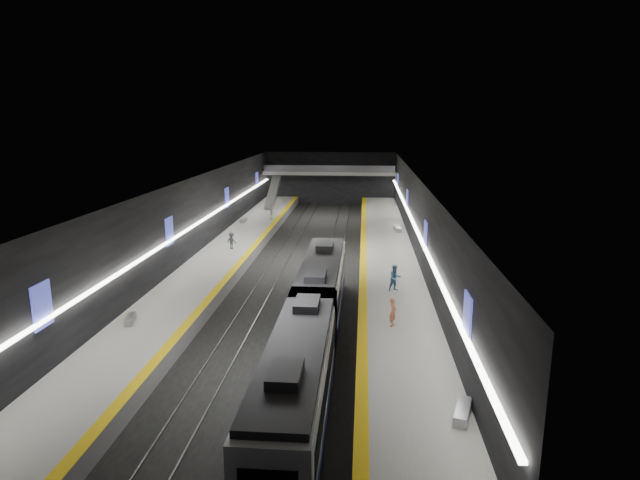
# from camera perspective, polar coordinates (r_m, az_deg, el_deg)

# --- Properties ---
(ground) EXTENTS (70.00, 70.00, 0.00)m
(ground) POSITION_cam_1_polar(r_m,az_deg,el_deg) (49.90, -1.47, -2.40)
(ground) COLOR black
(ground) RESTS_ON ground
(ceiling) EXTENTS (20.00, 70.00, 0.04)m
(ceiling) POSITION_cam_1_polar(r_m,az_deg,el_deg) (48.40, -1.52, 6.77)
(ceiling) COLOR beige
(ceiling) RESTS_ON wall_left
(wall_left) EXTENTS (0.04, 70.00, 8.00)m
(wall_left) POSITION_cam_1_polar(r_m,az_deg,el_deg) (51.03, -12.74, 2.24)
(wall_left) COLOR black
(wall_left) RESTS_ON ground
(wall_right) EXTENTS (0.04, 70.00, 8.00)m
(wall_right) POSITION_cam_1_polar(r_m,az_deg,el_deg) (48.95, 10.23, 1.90)
(wall_right) COLOR black
(wall_right) RESTS_ON ground
(wall_back) EXTENTS (20.00, 0.04, 8.00)m
(wall_back) POSITION_cam_1_polar(r_m,az_deg,el_deg) (83.51, 1.10, 6.63)
(wall_back) COLOR black
(wall_back) RESTS_ON ground
(wall_front) EXTENTS (20.00, 0.04, 8.00)m
(wall_front) POSITION_cam_1_polar(r_m,az_deg,el_deg) (16.64, -15.50, -21.21)
(wall_front) COLOR black
(wall_front) RESTS_ON ground
(platform_left) EXTENTS (5.00, 70.00, 1.00)m
(platform_left) POSITION_cam_1_polar(r_m,az_deg,el_deg) (51.10, -9.87, -1.64)
(platform_left) COLOR slate
(platform_left) RESTS_ON ground
(tile_surface_left) EXTENTS (5.00, 70.00, 0.02)m
(tile_surface_left) POSITION_cam_1_polar(r_m,az_deg,el_deg) (50.98, -9.89, -1.09)
(tile_surface_left) COLOR #A2A29D
(tile_surface_left) RESTS_ON platform_left
(tactile_strip_left) EXTENTS (0.60, 70.00, 0.02)m
(tactile_strip_left) POSITION_cam_1_polar(r_m,az_deg,el_deg) (50.47, -7.47, -1.13)
(tactile_strip_left) COLOR yellow
(tactile_strip_left) RESTS_ON platform_left
(platform_right) EXTENTS (5.00, 70.00, 1.00)m
(platform_right) POSITION_cam_1_polar(r_m,az_deg,el_deg) (49.55, 7.19, -2.01)
(platform_right) COLOR slate
(platform_right) RESTS_ON ground
(tile_surface_right) EXTENTS (5.00, 70.00, 0.02)m
(tile_surface_right) POSITION_cam_1_polar(r_m,az_deg,el_deg) (49.42, 7.21, -1.44)
(tile_surface_right) COLOR #A2A29D
(tile_surface_right) RESTS_ON platform_right
(tactile_strip_right) EXTENTS (0.60, 70.00, 0.02)m
(tactile_strip_right) POSITION_cam_1_polar(r_m,az_deg,el_deg) (49.36, 4.65, -1.39)
(tactile_strip_right) COLOR yellow
(tactile_strip_right) RESTS_ON platform_right
(rails) EXTENTS (6.52, 70.00, 0.12)m
(rails) POSITION_cam_1_polar(r_m,az_deg,el_deg) (49.88, -1.47, -2.33)
(rails) COLOR gray
(rails) RESTS_ON ground
(train) EXTENTS (2.69, 27.39, 3.60)m
(train) POSITION_cam_1_polar(r_m,az_deg,el_deg) (29.75, -0.88, -8.78)
(train) COLOR #11103D
(train) RESTS_ON ground
(ad_posters) EXTENTS (19.94, 53.50, 2.20)m
(ad_posters) POSITION_cam_1_polar(r_m,az_deg,el_deg) (49.88, -1.38, 2.89)
(ad_posters) COLOR #4349CA
(ad_posters) RESTS_ON wall_left
(cove_light_left) EXTENTS (0.25, 68.60, 0.12)m
(cove_light_left) POSITION_cam_1_polar(r_m,az_deg,el_deg) (51.01, -12.51, 2.01)
(cove_light_left) COLOR white
(cove_light_left) RESTS_ON wall_left
(cove_light_right) EXTENTS (0.25, 68.60, 0.12)m
(cove_light_right) POSITION_cam_1_polar(r_m,az_deg,el_deg) (48.97, 9.99, 1.68)
(cove_light_right) COLOR white
(cove_light_right) RESTS_ON wall_right
(mezzanine_bridge) EXTENTS (20.00, 3.00, 1.50)m
(mezzanine_bridge) POSITION_cam_1_polar(r_m,az_deg,el_deg) (81.34, 1.01, 7.19)
(mezzanine_bridge) COLOR gray
(mezzanine_bridge) RESTS_ON wall_left
(escalator) EXTENTS (1.20, 7.50, 3.92)m
(escalator) POSITION_cam_1_polar(r_m,az_deg,el_deg) (75.63, -5.04, 5.07)
(escalator) COLOR #99999E
(escalator) RESTS_ON platform_left
(bench_left_near) EXTENTS (0.87, 1.72, 0.41)m
(bench_left_near) POSITION_cam_1_polar(r_m,az_deg,el_deg) (34.91, -19.59, -7.96)
(bench_left_near) COLOR #99999E
(bench_left_near) RESTS_ON platform_left
(bench_left_far) EXTENTS (0.65, 2.03, 0.49)m
(bench_left_far) POSITION_cam_1_polar(r_m,az_deg,el_deg) (64.54, -8.16, 2.14)
(bench_left_far) COLOR #99999E
(bench_left_far) RESTS_ON platform_left
(bench_right_near) EXTENTS (1.09, 2.05, 0.48)m
(bench_right_near) POSITION_cam_1_polar(r_m,az_deg,el_deg) (24.10, 14.98, -17.32)
(bench_right_near) COLOR #99999E
(bench_right_near) RESTS_ON platform_right
(bench_right_far) EXTENTS (0.83, 2.10, 0.50)m
(bench_right_far) POSITION_cam_1_polar(r_m,az_deg,el_deg) (59.21, 8.27, 1.17)
(bench_right_far) COLOR #99999E
(bench_right_far) RESTS_ON platform_right
(passenger_right_a) EXTENTS (0.57, 0.72, 1.73)m
(passenger_right_a) POSITION_cam_1_polar(r_m,az_deg,el_deg) (32.40, 7.78, -7.68)
(passenger_right_a) COLOR #D56F4F
(passenger_right_a) RESTS_ON platform_right
(passenger_right_b) EXTENTS (1.13, 1.02, 1.90)m
(passenger_right_b) POSITION_cam_1_polar(r_m,az_deg,el_deg) (38.77, 8.00, -4.07)
(passenger_right_b) COLOR teal
(passenger_right_b) RESTS_ON platform_right
(passenger_left_a) EXTENTS (0.50, 1.15, 1.94)m
(passenger_left_a) POSITION_cam_1_polar(r_m,az_deg,el_deg) (65.33, -5.20, 3.00)
(passenger_left_a) COLOR silver
(passenger_left_a) RESTS_ON platform_left
(passenger_left_b) EXTENTS (1.18, 0.97, 1.59)m
(passenger_left_b) POSITION_cam_1_polar(r_m,az_deg,el_deg) (51.24, -9.40, -0.09)
(passenger_left_b) COLOR #3A3940
(passenger_left_b) RESTS_ON platform_left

